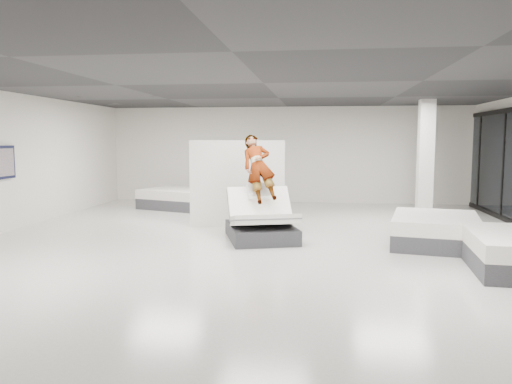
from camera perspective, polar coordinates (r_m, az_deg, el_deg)
room at (r=9.86m, az=0.85°, el=3.06°), size 14.00×14.04×3.20m
hero_bed at (r=10.51m, az=0.62°, el=-3.62°), size 1.79×2.08×1.17m
person at (r=10.73m, az=0.30°, el=1.08°), size 1.07×1.74×1.26m
remote at (r=10.45m, az=1.82°, el=-0.16°), size 0.09×0.15×0.08m
divider_panel at (r=12.11m, az=-2.14°, el=0.97°), size 2.27×0.59×2.09m
flat_bed_right_far at (r=10.67m, az=19.80°, el=-4.12°), size 2.01×2.43×0.59m
flat_bed_left_far at (r=15.55m, az=-8.67°, el=-0.75°), size 2.57×2.24×0.59m
column at (r=14.58m, az=18.80°, el=3.69°), size 0.40×0.40×3.20m
wall_poster at (r=12.48m, az=-27.09°, el=3.02°), size 0.06×0.95×0.75m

